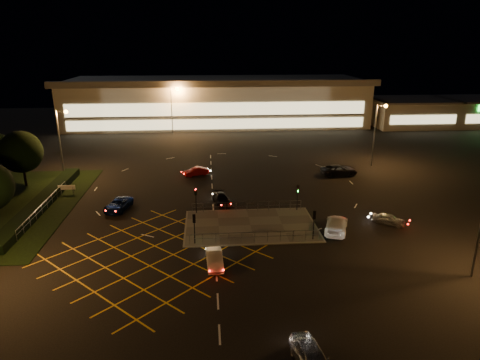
{
  "coord_description": "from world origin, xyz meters",
  "views": [
    {
      "loc": [
        -2.53,
        -44.91,
        19.39
      ],
      "look_at": [
        1.65,
        8.31,
        2.0
      ],
      "focal_mm": 32.0,
      "sensor_mm": 36.0,
      "label": 1
    }
  ],
  "objects": [
    {
      "name": "car_east_grey",
      "position": [
        17.3,
        15.74,
        0.76
      ],
      "size": [
        5.65,
        2.91,
        1.52
      ],
      "primitive_type": "imported",
      "rotation": [
        0.0,
        0.0,
        1.64
      ],
      "color": "black",
      "rests_on": "ground"
    },
    {
      "name": "signal_ne",
      "position": [
        8.0,
        1.99,
        2.37
      ],
      "size": [
        0.28,
        0.3,
        3.15
      ],
      "color": "black",
      "rests_on": "pedestrian_island"
    },
    {
      "name": "grass_verge",
      "position": [
        -28.0,
        6.0,
        0.04
      ],
      "size": [
        18.0,
        30.0,
        0.08
      ],
      "primitive_type": "cube",
      "color": "black",
      "rests_on": "ground"
    },
    {
      "name": "streetlight_far_right",
      "position": [
        30.44,
        50.0,
        6.56
      ],
      "size": [
        1.78,
        0.56,
        10.03
      ],
      "color": "slate",
      "rests_on": "ground"
    },
    {
      "name": "car_approach_white",
      "position": [
        10.98,
        -4.06,
        0.78
      ],
      "size": [
        3.96,
        5.83,
        1.57
      ],
      "primitive_type": "imported",
      "rotation": [
        0.0,
        0.0,
        2.78
      ],
      "color": "silver",
      "rests_on": "ground"
    },
    {
      "name": "car_near_silver",
      "position": [
        3.6,
        -23.65,
        0.76
      ],
      "size": [
        2.45,
        4.67,
        1.52
      ],
      "primitive_type": "imported",
      "rotation": [
        0.0,
        0.0,
        0.15
      ],
      "color": "#9D9EA3",
      "rests_on": "ground"
    },
    {
      "name": "car_right_silver",
      "position": [
        17.33,
        -2.69,
        0.61
      ],
      "size": [
        3.77,
        3.21,
        1.22
      ],
      "primitive_type": "imported",
      "rotation": [
        0.0,
        0.0,
        0.97
      ],
      "color": "#B9BBC1",
      "rests_on": "ground"
    },
    {
      "name": "signal_sw",
      "position": [
        -4.0,
        -5.99,
        2.37
      ],
      "size": [
        0.28,
        0.3,
        3.15
      ],
      "rotation": [
        0.0,
        0.0,
        3.14
      ],
      "color": "black",
      "rests_on": "pedestrian_island"
    },
    {
      "name": "car_circ_red",
      "position": [
        -4.33,
        17.15,
        0.63
      ],
      "size": [
        4.02,
        2.61,
        1.25
      ],
      "primitive_type": "imported",
      "rotation": [
        0.0,
        0.0,
        5.08
      ],
      "color": "maroon",
      "rests_on": "ground"
    },
    {
      "name": "retail_unit_b",
      "position": [
        62.0,
        53.96,
        3.22
      ],
      "size": [
        14.8,
        14.8,
        6.35
      ],
      "color": "beige",
      "rests_on": "ground"
    },
    {
      "name": "car_far_dkgrey",
      "position": [
        -0.92,
        5.0,
        0.62
      ],
      "size": [
        2.63,
        4.52,
        1.23
      ],
      "primitive_type": "imported",
      "rotation": [
        0.0,
        0.0,
        0.23
      ],
      "color": "black",
      "rests_on": "ground"
    },
    {
      "name": "car_queue_white",
      "position": [
        -2.12,
        -10.4,
        0.66
      ],
      "size": [
        1.61,
        4.07,
        1.32
      ],
      "primitive_type": "imported",
      "rotation": [
        0.0,
        0.0,
        0.05
      ],
      "color": "silver",
      "rests_on": "ground"
    },
    {
      "name": "retail_unit_a",
      "position": [
        46.0,
        53.97,
        3.21
      ],
      "size": [
        18.8,
        14.8,
        6.35
      ],
      "color": "beige",
      "rests_on": "ground"
    },
    {
      "name": "car_left_blue",
      "position": [
        -13.4,
        4.0,
        0.66
      ],
      "size": [
        3.25,
        5.16,
        1.33
      ],
      "primitive_type": "imported",
      "rotation": [
        0.0,
        0.0,
        6.05
      ],
      "color": "#0B1846",
      "rests_on": "ground"
    },
    {
      "name": "tree_c",
      "position": [
        -28.0,
        14.0,
        4.95
      ],
      "size": [
        5.76,
        5.76,
        7.84
      ],
      "color": "black",
      "rests_on": "ground"
    },
    {
      "name": "supermarket",
      "position": [
        0.0,
        61.95,
        5.31
      ],
      "size": [
        72.0,
        26.5,
        10.5
      ],
      "color": "beige",
      "rests_on": "ground"
    },
    {
      "name": "hedge",
      "position": [
        -23.0,
        6.0,
        0.5
      ],
      "size": [
        2.0,
        26.0,
        1.0
      ],
      "primitive_type": "cube",
      "color": "black",
      "rests_on": "ground"
    },
    {
      "name": "streetlight_ne",
      "position": [
        24.44,
        20.0,
        6.56
      ],
      "size": [
        1.78,
        0.56,
        10.03
      ],
      "color": "slate",
      "rests_on": "ground"
    },
    {
      "name": "signal_se",
      "position": [
        8.0,
        -5.99,
        2.37
      ],
      "size": [
        0.28,
        0.3,
        3.15
      ],
      "rotation": [
        0.0,
        0.0,
        3.14
      ],
      "color": "black",
      "rests_on": "pedestrian_island"
    },
    {
      "name": "pedestrian_island",
      "position": [
        2.0,
        -2.0,
        0.06
      ],
      "size": [
        14.0,
        9.0,
        0.12
      ],
      "primitive_type": "cube",
      "color": "#4C4944",
      "rests_on": "ground"
    },
    {
      "name": "streetlight_nw",
      "position": [
        -23.56,
        18.0,
        6.56
      ],
      "size": [
        1.78,
        0.56,
        10.03
      ],
      "color": "slate",
      "rests_on": "ground"
    },
    {
      "name": "signal_nw",
      "position": [
        -4.0,
        1.99,
        2.37
      ],
      "size": [
        0.28,
        0.3,
        3.15
      ],
      "color": "black",
      "rests_on": "pedestrian_island"
    },
    {
      "name": "streetlight_far_left",
      "position": [
        -9.56,
        48.0,
        6.56
      ],
      "size": [
        1.78,
        0.56,
        10.03
      ],
      "color": "slate",
      "rests_on": "ground"
    },
    {
      "name": "ground",
      "position": [
        0.0,
        0.0,
        0.0
      ],
      "size": [
        180.0,
        180.0,
        0.0
      ],
      "primitive_type": "plane",
      "color": "black",
      "rests_on": "ground"
    }
  ]
}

